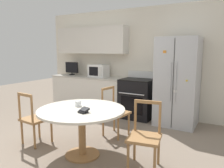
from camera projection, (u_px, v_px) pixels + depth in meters
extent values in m
plane|color=gray|center=(65.00, 153.00, 3.40)|extent=(14.00, 14.00, 0.00)
cube|color=silver|center=(135.00, 62.00, 5.47)|extent=(5.20, 0.10, 2.60)
cube|color=silver|center=(91.00, 40.00, 5.78)|extent=(2.05, 0.34, 0.68)
cube|color=silver|center=(89.00, 93.00, 5.87)|extent=(2.05, 0.62, 0.86)
cube|color=#B7B2A8|center=(89.00, 77.00, 5.80)|extent=(2.07, 0.64, 0.03)
cube|color=#B2B5BA|center=(177.00, 82.00, 4.59)|extent=(0.83, 0.72, 1.85)
cube|color=#333333|center=(173.00, 84.00, 4.28)|extent=(0.01, 0.01, 1.78)
cylinder|color=silver|center=(170.00, 82.00, 4.29)|extent=(0.02, 0.02, 0.78)
cylinder|color=silver|center=(175.00, 82.00, 4.24)|extent=(0.02, 0.02, 0.78)
cube|color=yellow|center=(187.00, 81.00, 4.14)|extent=(0.04, 0.01, 0.03)
cube|color=white|center=(175.00, 91.00, 4.28)|extent=(0.06, 0.01, 0.05)
cube|color=orange|center=(165.00, 52.00, 4.27)|extent=(0.07, 0.02, 0.05)
cube|color=black|center=(137.00, 99.00, 5.15)|extent=(0.74, 0.64, 0.90)
cube|color=black|center=(131.00, 105.00, 4.89)|extent=(0.53, 0.01, 0.40)
cylinder|color=silver|center=(131.00, 94.00, 4.82)|extent=(0.61, 0.02, 0.02)
cube|color=black|center=(138.00, 80.00, 5.08)|extent=(0.74, 0.64, 0.02)
cube|color=white|center=(142.00, 74.00, 5.32)|extent=(0.74, 0.06, 0.16)
cube|color=white|center=(99.00, 71.00, 5.64)|extent=(0.46, 0.34, 0.32)
cube|color=black|center=(93.00, 71.00, 5.52)|extent=(0.27, 0.01, 0.22)
cube|color=silver|center=(100.00, 72.00, 5.41)|extent=(0.09, 0.01, 0.23)
cylinder|color=black|center=(72.00, 74.00, 6.15)|extent=(0.16, 0.16, 0.02)
cylinder|color=black|center=(72.00, 73.00, 6.14)|extent=(0.03, 0.03, 0.04)
cube|color=black|center=(72.00, 67.00, 6.12)|extent=(0.41, 0.05, 0.30)
cylinder|color=beige|center=(82.00, 110.00, 3.22)|extent=(1.29, 1.29, 0.03)
cylinder|color=#9E7042|center=(82.00, 132.00, 3.28)|extent=(0.11, 0.11, 0.68)
cylinder|color=#9E7042|center=(83.00, 154.00, 3.33)|extent=(0.52, 0.52, 0.03)
cube|color=#9E7042|center=(144.00, 138.00, 2.90)|extent=(0.49, 0.49, 0.04)
cylinder|color=#9E7042|center=(155.00, 162.00, 2.72)|extent=(0.04, 0.04, 0.41)
cylinder|color=#9E7042|center=(128.00, 158.00, 2.84)|extent=(0.04, 0.04, 0.41)
cylinder|color=#9E7042|center=(159.00, 150.00, 3.04)|extent=(0.04, 0.04, 0.41)
cylinder|color=#9E7042|center=(135.00, 147.00, 3.16)|extent=(0.04, 0.04, 0.41)
cylinder|color=#9E7042|center=(160.00, 118.00, 2.98)|extent=(0.04, 0.04, 0.45)
cylinder|color=#9E7042|center=(135.00, 115.00, 3.10)|extent=(0.04, 0.04, 0.45)
cube|color=#9E7042|center=(148.00, 102.00, 3.01)|extent=(0.35, 0.09, 0.04)
cube|color=#9E7042|center=(116.00, 113.00, 4.05)|extent=(0.47, 0.47, 0.04)
cylinder|color=#9E7042|center=(129.00, 124.00, 4.12)|extent=(0.04, 0.04, 0.41)
cylinder|color=#9E7042|center=(118.00, 129.00, 3.85)|extent=(0.04, 0.04, 0.41)
cylinder|color=#9E7042|center=(114.00, 121.00, 4.33)|extent=(0.04, 0.04, 0.41)
cylinder|color=#9E7042|center=(103.00, 125.00, 4.06)|extent=(0.04, 0.04, 0.41)
cylinder|color=#9E7042|center=(114.00, 97.00, 4.27)|extent=(0.04, 0.04, 0.45)
cylinder|color=#9E7042|center=(102.00, 101.00, 3.99)|extent=(0.04, 0.04, 0.45)
cube|color=#9E7042|center=(108.00, 88.00, 4.10)|extent=(0.08, 0.35, 0.04)
cube|color=#9E7042|center=(36.00, 119.00, 3.71)|extent=(0.46, 0.46, 0.04)
cylinder|color=#9E7042|center=(39.00, 127.00, 3.99)|extent=(0.04, 0.04, 0.41)
cylinder|color=#9E7042|center=(52.00, 131.00, 3.79)|extent=(0.04, 0.04, 0.41)
cylinder|color=#9E7042|center=(22.00, 132.00, 3.71)|extent=(0.04, 0.04, 0.41)
cylinder|color=#9E7042|center=(35.00, 137.00, 3.51)|extent=(0.04, 0.04, 0.41)
cylinder|color=#9E7042|center=(19.00, 106.00, 3.62)|extent=(0.04, 0.04, 0.45)
cylinder|color=#9E7042|center=(32.00, 109.00, 3.43)|extent=(0.04, 0.04, 0.45)
cube|color=#9E7042|center=(25.00, 95.00, 3.49)|extent=(0.35, 0.07, 0.04)
cylinder|color=silver|center=(78.00, 104.00, 3.35)|extent=(0.10, 0.10, 0.08)
cylinder|color=#4C8C59|center=(78.00, 105.00, 3.35)|extent=(0.08, 0.08, 0.05)
cube|color=black|center=(83.00, 112.00, 3.00)|extent=(0.14, 0.12, 0.03)
cube|color=black|center=(85.00, 110.00, 3.02)|extent=(0.14, 0.12, 0.06)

